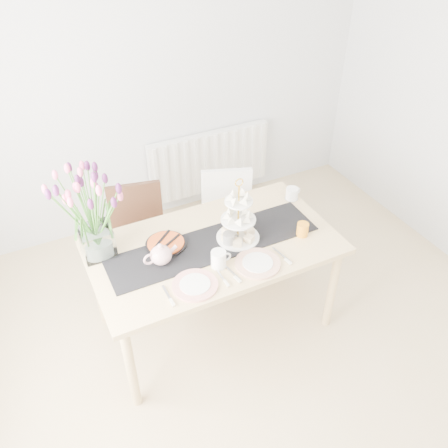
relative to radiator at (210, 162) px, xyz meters
name	(u,v)px	position (x,y,z in m)	size (l,w,h in m)	color
room_shell	(305,238)	(-0.50, -2.19, 0.85)	(4.50, 4.50, 4.50)	tan
radiator	(210,162)	(0.00, 0.00, 0.00)	(1.20, 0.08, 0.60)	white
dining_table	(214,253)	(-0.64, -1.44, 0.22)	(1.60, 0.90, 0.75)	#D9B675
chair_brown	(139,230)	(-0.94, -0.74, 0.03)	(0.48, 0.48, 0.83)	#321E12
chair_white	(228,214)	(-0.23, -0.85, 0.02)	(0.52, 0.52, 0.82)	white
table_runner	(214,244)	(-0.64, -1.44, 0.30)	(1.40, 0.35, 0.01)	black
tulip_vase	(89,203)	(-1.33, -1.20, 0.69)	(0.71, 0.71, 0.61)	silver
cake_stand	(238,225)	(-0.47, -1.46, 0.42)	(0.28, 0.28, 0.41)	gold
teapot	(161,255)	(-1.00, -1.46, 0.37)	(0.22, 0.18, 0.14)	silver
cream_jug	(292,194)	(0.10, -1.23, 0.35)	(0.09, 0.09, 0.09)	white
tart_tin	(166,244)	(-0.92, -1.32, 0.32)	(0.27, 0.27, 0.03)	black
mug_grey	(229,239)	(-0.55, -1.49, 0.35)	(0.08, 0.08, 0.09)	gray
mug_white	(219,259)	(-0.70, -1.64, 0.36)	(0.09, 0.09, 0.11)	white
mug_orange	(303,229)	(-0.07, -1.62, 0.35)	(0.08, 0.08, 0.09)	orange
plate_left	(195,285)	(-0.90, -1.74, 0.31)	(0.27, 0.27, 0.01)	white
plate_right	(258,263)	(-0.48, -1.74, 0.31)	(0.28, 0.28, 0.01)	white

